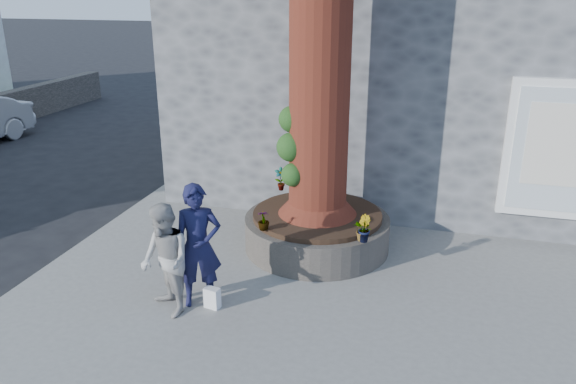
# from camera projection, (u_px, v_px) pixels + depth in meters

# --- Properties ---
(ground) EXTENTS (120.00, 120.00, 0.00)m
(ground) POSITION_uv_depth(u_px,v_px,m) (225.00, 311.00, 7.51)
(ground) COLOR black
(ground) RESTS_ON ground
(pavement) EXTENTS (9.00, 8.00, 0.12)m
(pavement) POSITION_uv_depth(u_px,v_px,m) (349.00, 286.00, 8.02)
(pavement) COLOR slate
(pavement) RESTS_ON ground
(yellow_line) EXTENTS (0.10, 30.00, 0.01)m
(yellow_line) POSITION_uv_depth(u_px,v_px,m) (74.00, 252.00, 9.18)
(yellow_line) COLOR yellow
(yellow_line) RESTS_ON ground
(stone_shop) EXTENTS (10.30, 8.30, 6.30)m
(stone_shop) POSITION_uv_depth(u_px,v_px,m) (447.00, 31.00, 12.31)
(stone_shop) COLOR #4D4F52
(stone_shop) RESTS_ON ground
(planter) EXTENTS (2.30, 2.30, 0.60)m
(planter) POSITION_uv_depth(u_px,v_px,m) (317.00, 230.00, 8.98)
(planter) COLOR black
(planter) RESTS_ON pavement
(man) EXTENTS (0.72, 0.61, 1.66)m
(man) POSITION_uv_depth(u_px,v_px,m) (198.00, 246.00, 7.20)
(man) COLOR #131536
(man) RESTS_ON pavement
(woman) EXTENTS (0.91, 0.89, 1.48)m
(woman) POSITION_uv_depth(u_px,v_px,m) (165.00, 261.00, 7.03)
(woman) COLOR #A09D99
(woman) RESTS_ON pavement
(shopping_bag) EXTENTS (0.22, 0.16, 0.28)m
(shopping_bag) POSITION_uv_depth(u_px,v_px,m) (212.00, 298.00, 7.33)
(shopping_bag) COLOR white
(shopping_bag) RESTS_ON pavement
(plant_a) EXTENTS (0.25, 0.21, 0.41)m
(plant_a) POSITION_uv_depth(u_px,v_px,m) (281.00, 179.00, 9.78)
(plant_a) COLOR gray
(plant_a) RESTS_ON planter
(plant_b) EXTENTS (0.27, 0.28, 0.38)m
(plant_b) POSITION_uv_depth(u_px,v_px,m) (364.00, 229.00, 7.83)
(plant_b) COLOR gray
(plant_b) RESTS_ON planter
(plant_c) EXTENTS (0.22, 0.22, 0.30)m
(plant_c) POSITION_uv_depth(u_px,v_px,m) (264.00, 220.00, 8.21)
(plant_c) COLOR gray
(plant_c) RESTS_ON planter
(plant_d) EXTENTS (0.36, 0.36, 0.30)m
(plant_d) POSITION_uv_depth(u_px,v_px,m) (363.00, 231.00, 7.84)
(plant_d) COLOR gray
(plant_d) RESTS_ON planter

